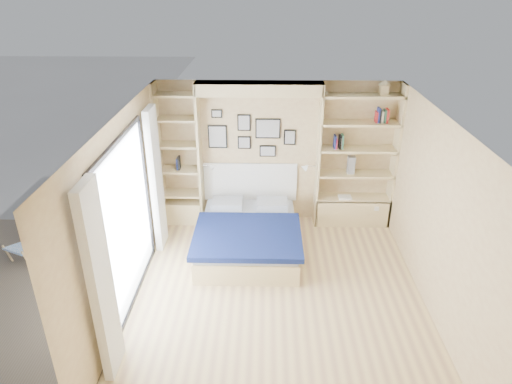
{
  "coord_description": "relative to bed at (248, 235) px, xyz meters",
  "views": [
    {
      "loc": [
        -0.18,
        -5.1,
        4.06
      ],
      "look_at": [
        -0.32,
        0.9,
        1.16
      ],
      "focal_mm": 32.0,
      "sensor_mm": 36.0,
      "label": 1
    }
  ],
  "objects": [
    {
      "name": "shelf_decor",
      "position": [
        1.64,
        0.91,
        1.45
      ],
      "size": [
        3.47,
        0.23,
        2.03
      ],
      "color": "#AB1839",
      "rests_on": "ground"
    },
    {
      "name": "bed",
      "position": [
        0.0,
        0.0,
        0.0
      ],
      "size": [
        1.63,
        2.09,
        1.07
      ],
      "color": "beige",
      "rests_on": "ground"
    },
    {
      "name": "deck_chair",
      "position": [
        -3.33,
        -0.26,
        0.07
      ],
      "size": [
        0.68,
        0.82,
        0.72
      ],
      "rotation": [
        0.0,
        0.0,
        -0.41
      ],
      "color": "tan",
      "rests_on": "ground"
    },
    {
      "name": "photo_gallery",
      "position": [
        -0.0,
        1.06,
        1.34
      ],
      "size": [
        1.48,
        0.02,
        0.82
      ],
      "color": "black",
      "rests_on": "ground"
    },
    {
      "name": "deck",
      "position": [
        -3.15,
        -1.16,
        -0.27
      ],
      "size": [
        3.2,
        4.0,
        0.05
      ],
      "primitive_type": "cube",
      "color": "brown",
      "rests_on": "ground"
    },
    {
      "name": "reading_lamps",
      "position": [
        0.15,
        0.84,
        0.83
      ],
      "size": [
        1.92,
        0.12,
        0.15
      ],
      "color": "silver",
      "rests_on": "ground"
    },
    {
      "name": "ground",
      "position": [
        0.45,
        -1.16,
        -0.27
      ],
      "size": [
        4.5,
        4.5,
        0.0
      ],
      "primitive_type": "plane",
      "color": "#DBBE7D",
      "rests_on": "ground"
    },
    {
      "name": "room_shell",
      "position": [
        0.06,
        0.36,
        0.81
      ],
      "size": [
        4.5,
        4.5,
        4.5
      ],
      "color": "#CBB47F",
      "rests_on": "ground"
    }
  ]
}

